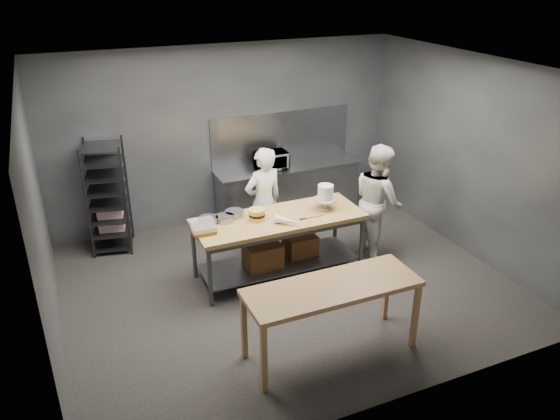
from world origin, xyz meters
name	(u,v)px	position (x,y,z in m)	size (l,w,h in m)	color
ground	(287,284)	(0.00, 0.00, 0.00)	(6.00, 6.00, 0.00)	black
back_wall	(227,135)	(0.00, 2.50, 1.50)	(6.00, 0.04, 3.00)	#4C4F54
work_table	(279,239)	(0.01, 0.30, 0.57)	(2.40, 0.90, 0.92)	olive
near_counter	(332,292)	(-0.14, -1.53, 0.81)	(2.00, 0.70, 0.90)	olive
back_counter	(288,190)	(1.00, 2.18, 0.45)	(2.60, 0.60, 0.90)	slate
splashback_panel	(281,137)	(1.00, 2.48, 1.35)	(2.60, 0.02, 0.90)	slate
speed_rack	(108,198)	(-2.08, 2.10, 0.86)	(0.72, 0.76, 1.75)	black
chef_behind	(264,202)	(0.05, 0.97, 0.86)	(0.63, 0.41, 1.72)	white
chef_right	(378,200)	(1.65, 0.32, 0.88)	(0.85, 0.66, 1.76)	silver
microwave	(271,161)	(0.68, 2.18, 1.05)	(0.54, 0.37, 0.30)	black
frosted_cake_stand	(325,195)	(0.72, 0.28, 1.14)	(0.34, 0.34, 0.37)	#A89E87
layer_cake	(257,215)	(-0.31, 0.34, 1.00)	(0.23, 0.23, 0.16)	gold
cake_pans	(222,217)	(-0.75, 0.53, 0.96)	(0.68, 0.37, 0.07)	gray
piping_bag	(288,221)	(0.02, 0.01, 0.98)	(0.12, 0.12, 0.38)	silver
offset_spatula	(308,218)	(0.36, 0.09, 0.93)	(0.36, 0.02, 0.02)	slate
pastry_clamshells	(203,227)	(-1.09, 0.31, 0.98)	(0.34, 0.39, 0.11)	#A36D20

